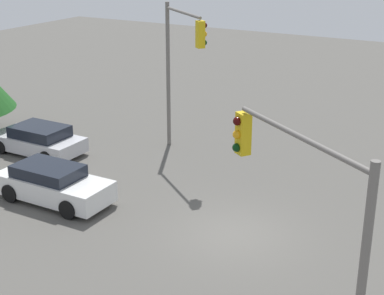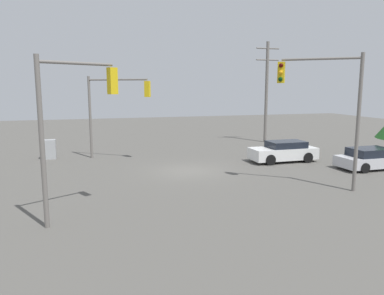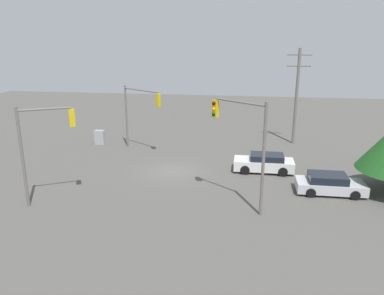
{
  "view_description": "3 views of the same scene",
  "coord_description": "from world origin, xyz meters",
  "px_view_note": "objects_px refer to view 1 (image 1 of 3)",
  "views": [
    {
      "loc": [
        7.41,
        -15.87,
        9.48
      ],
      "look_at": [
        -2.16,
        0.99,
        2.38
      ],
      "focal_mm": 55.0,
      "sensor_mm": 36.0,
      "label": 1
    },
    {
      "loc": [
        6.12,
        21.33,
        5.08
      ],
      "look_at": [
        -0.15,
        0.17,
        1.47
      ],
      "focal_mm": 35.0,
      "sensor_mm": 36.0,
      "label": 2
    },
    {
      "loc": [
        -5.54,
        26.7,
        9.92
      ],
      "look_at": [
        -1.76,
        1.46,
        2.41
      ],
      "focal_mm": 35.0,
      "sensor_mm": 36.0,
      "label": 3
    }
  ],
  "objects_px": {
    "sedan_white": "(53,184)",
    "traffic_signal_aux": "(180,55)",
    "traffic_signal_cross": "(303,209)",
    "sedan_silver": "(38,140)"
  },
  "relations": [
    {
      "from": "sedan_white",
      "to": "sedan_silver",
      "type": "height_order",
      "value": "sedan_white"
    },
    {
      "from": "traffic_signal_cross",
      "to": "traffic_signal_aux",
      "type": "height_order",
      "value": "traffic_signal_aux"
    },
    {
      "from": "traffic_signal_aux",
      "to": "sedan_white",
      "type": "bearing_deg",
      "value": -65.77
    },
    {
      "from": "sedan_white",
      "to": "sedan_silver",
      "type": "xyz_separation_m",
      "value": [
        -4.13,
        3.57,
        -0.06
      ]
    },
    {
      "from": "sedan_white",
      "to": "traffic_signal_aux",
      "type": "xyz_separation_m",
      "value": [
        1.62,
        6.6,
        3.85
      ]
    },
    {
      "from": "sedan_white",
      "to": "traffic_signal_cross",
      "type": "relative_size",
      "value": 0.78
    },
    {
      "from": "sedan_silver",
      "to": "traffic_signal_cross",
      "type": "bearing_deg",
      "value": -116.78
    },
    {
      "from": "traffic_signal_cross",
      "to": "sedan_white",
      "type": "bearing_deg",
      "value": 14.66
    },
    {
      "from": "sedan_white",
      "to": "traffic_signal_aux",
      "type": "height_order",
      "value": "traffic_signal_aux"
    },
    {
      "from": "sedan_white",
      "to": "sedan_silver",
      "type": "bearing_deg",
      "value": -130.83
    }
  ]
}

